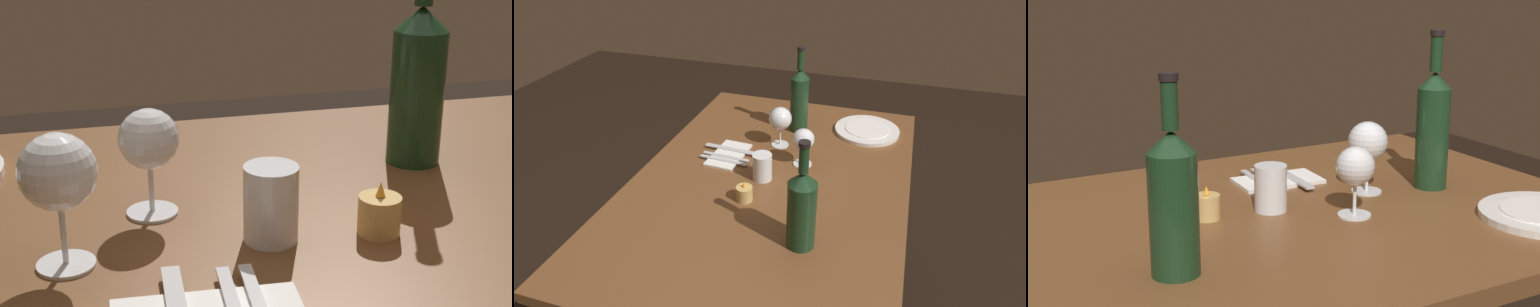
# 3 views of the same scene
# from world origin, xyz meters

# --- Properties ---
(dining_table) EXTENTS (1.30, 0.90, 0.74)m
(dining_table) POSITION_xyz_m (0.00, 0.00, 0.65)
(dining_table) COLOR brown
(dining_table) RESTS_ON ground
(wine_glass_left) EXTENTS (0.08, 0.08, 0.14)m
(wine_glass_left) POSITION_xyz_m (0.13, -0.08, 0.84)
(wine_glass_left) COLOR white
(wine_glass_left) RESTS_ON dining_table
(wine_glass_right) EXTENTS (0.09, 0.09, 0.16)m
(wine_glass_right) POSITION_xyz_m (0.24, 0.04, 0.85)
(wine_glass_right) COLOR white
(wine_glass_right) RESTS_ON dining_table
(wine_bottle) EXTENTS (0.08, 0.08, 0.32)m
(wine_bottle) POSITION_xyz_m (-0.28, -0.17, 0.86)
(wine_bottle) COLOR #19381E
(wine_bottle) RESTS_ON dining_table
(water_tumbler) EXTENTS (0.07, 0.07, 0.09)m
(water_tumbler) POSITION_xyz_m (0.00, 0.03, 0.78)
(water_tumbler) COLOR white
(water_tumbler) RESTS_ON dining_table
(votive_candle) EXTENTS (0.05, 0.05, 0.07)m
(votive_candle) POSITION_xyz_m (-0.13, 0.04, 0.76)
(votive_candle) COLOR #DBB266
(votive_candle) RESTS_ON dining_table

